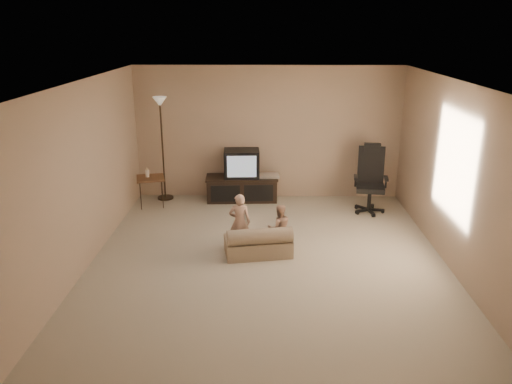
% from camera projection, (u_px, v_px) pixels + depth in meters
% --- Properties ---
extents(floor, '(5.50, 5.50, 0.00)m').
position_uv_depth(floor, '(268.00, 257.00, 7.19)').
color(floor, '#B2A58E').
rests_on(floor, ground).
extents(room_shell, '(5.50, 5.50, 5.50)m').
position_uv_depth(room_shell, '(269.00, 155.00, 6.71)').
color(room_shell, silver).
rests_on(room_shell, floor).
extents(tv_stand, '(1.40, 0.58, 0.98)m').
position_uv_depth(tv_stand, '(242.00, 180.00, 9.44)').
color(tv_stand, black).
rests_on(tv_stand, floor).
extents(office_chair, '(0.63, 0.66, 1.21)m').
position_uv_depth(office_chair, '(370.00, 188.00, 8.87)').
color(office_chair, black).
rests_on(office_chair, floor).
extents(side_table, '(0.60, 0.60, 0.73)m').
position_uv_depth(side_table, '(150.00, 178.00, 9.11)').
color(side_table, brown).
rests_on(side_table, floor).
extents(floor_lamp, '(0.30, 0.30, 1.95)m').
position_uv_depth(floor_lamp, '(161.00, 126.00, 9.20)').
color(floor_lamp, '#2F2215').
rests_on(floor_lamp, floor).
extents(child_sofa, '(1.02, 0.69, 0.46)m').
position_uv_depth(child_sofa, '(259.00, 243.00, 7.20)').
color(child_sofa, '#9D886A').
rests_on(child_sofa, floor).
extents(toddler_left, '(0.33, 0.24, 0.87)m').
position_uv_depth(toddler_left, '(240.00, 222.00, 7.32)').
color(toddler_left, tan).
rests_on(toddler_left, floor).
extents(toddler_right, '(0.38, 0.26, 0.72)m').
position_uv_depth(toddler_right, '(279.00, 228.00, 7.30)').
color(toddler_right, tan).
rests_on(toddler_right, floor).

